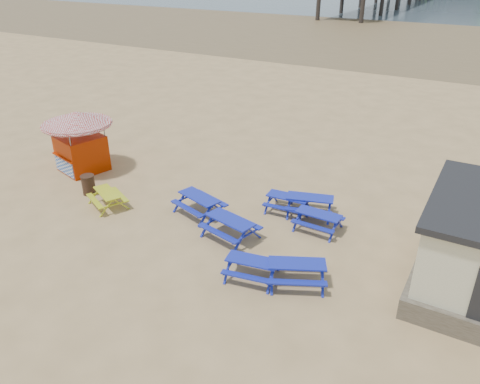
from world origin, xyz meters
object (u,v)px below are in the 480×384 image
Objects in this scene: picnic_table_blue_b at (288,204)px; picnic_table_yellow at (108,199)px; litter_bin at (88,185)px; ice_cream_kiosk at (79,134)px; picnic_table_blue_a at (200,205)px.

picnic_table_yellow is (-6.83, -3.38, -0.02)m from picnic_table_blue_b.
litter_bin is at bearing -164.48° from picnic_table_blue_b.
ice_cream_kiosk reaches higher than picnic_table_blue_b.
picnic_table_blue_a is 0.55× the size of ice_cream_kiosk.
ice_cream_kiosk is at bearing -177.62° from picnic_table_blue_b.
ice_cream_kiosk is 4.59× the size of litter_bin.
picnic_table_blue_b is 8.90m from litter_bin.
picnic_table_blue_b reaches higher than picnic_table_yellow.
picnic_table_blue_b is 0.44× the size of ice_cream_kiosk.
picnic_table_yellow is 4.68m from ice_cream_kiosk.
ice_cream_kiosk is at bearing -169.55° from picnic_table_blue_a.
picnic_table_blue_a is 7.73m from ice_cream_kiosk.
picnic_table_yellow is 0.49× the size of ice_cream_kiosk.
ice_cream_kiosk is 3.20m from litter_bin.
picnic_table_blue_a reaches higher than picnic_table_blue_b.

